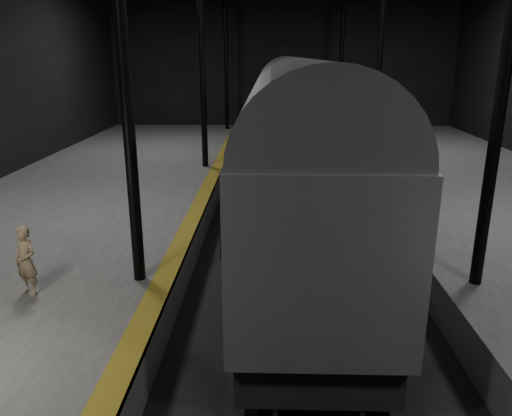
{
  "coord_description": "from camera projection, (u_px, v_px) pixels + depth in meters",
  "views": [
    {
      "loc": [
        -0.84,
        -14.36,
        5.92
      ],
      "look_at": [
        -1.2,
        -1.69,
        2.0
      ],
      "focal_mm": 35.0,
      "sensor_mm": 36.0,
      "label": 1
    }
  ],
  "objects": [
    {
      "name": "platform_left",
      "position": [
        55.0,
        236.0,
        15.5
      ],
      "size": [
        9.0,
        43.8,
        1.0
      ],
      "primitive_type": "cube",
      "color": "#4C4C49",
      "rests_on": "ground"
    },
    {
      "name": "train",
      "position": [
        294.0,
        136.0,
        17.38
      ],
      "size": [
        3.18,
        21.29,
        5.69
      ],
      "color": "#98999F",
      "rests_on": "ground"
    },
    {
      "name": "woman",
      "position": [
        26.0,
        261.0,
        10.46
      ],
      "size": [
        0.66,
        0.56,
        1.52
      ],
      "primitive_type": "imported",
      "rotation": [
        0.0,
        0.0,
        -0.44
      ],
      "color": "#947D5A",
      "rests_on": "platform_left"
    },
    {
      "name": "track",
      "position": [
        296.0,
        252.0,
        15.42
      ],
      "size": [
        2.4,
        43.0,
        0.24
      ],
      "color": "#3F3328",
      "rests_on": "ground"
    },
    {
      "name": "ground",
      "position": [
        296.0,
        254.0,
        15.44
      ],
      "size": [
        44.0,
        44.0,
        0.0
      ],
      "primitive_type": "plane",
      "color": "black",
      "rests_on": "ground"
    },
    {
      "name": "tactile_strip",
      "position": [
        191.0,
        222.0,
        15.23
      ],
      "size": [
        0.5,
        43.8,
        0.01
      ],
      "primitive_type": "cube",
      "color": "olive",
      "rests_on": "platform_left"
    }
  ]
}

